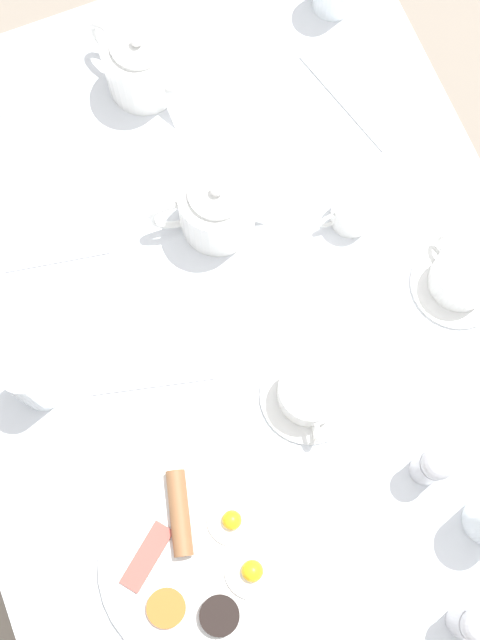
{
  "coord_description": "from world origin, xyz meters",
  "views": [
    {
      "loc": [
        0.12,
        0.29,
        1.9
      ],
      "look_at": [
        0.0,
        0.0,
        0.72
      ],
      "focal_mm": 50.0,
      "sensor_mm": 36.0,
      "label": 1
    }
  ],
  "objects": [
    {
      "name": "table",
      "position": [
        0.0,
        0.0,
        0.63
      ],
      "size": [
        0.84,
        1.12,
        0.7
      ],
      "color": "silver",
      "rests_on": "ground_plane"
    },
    {
      "name": "water_glass_short",
      "position": [
        0.28,
        -0.02,
        0.77
      ],
      "size": [
        0.06,
        0.06,
        0.13
      ],
      "color": "white",
      "rests_on": "table"
    },
    {
      "name": "fork_by_plate",
      "position": [
        0.14,
        0.03,
        0.7
      ],
      "size": [
        0.17,
        0.05,
        0.0
      ],
      "rotation": [
        0.0,
        0.0,
        4.47
      ],
      "color": "silver",
      "rests_on": "table"
    },
    {
      "name": "breakfast_plate",
      "position": [
        0.17,
        0.28,
        0.71
      ],
      "size": [
        0.26,
        0.26,
        0.04
      ],
      "color": "white",
      "rests_on": "table"
    },
    {
      "name": "ground_plane",
      "position": [
        0.0,
        0.0,
        0.0
      ],
      "size": [
        8.0,
        8.0,
        0.0
      ],
      "primitive_type": "plane",
      "color": "gray"
    },
    {
      "name": "creamer_jug",
      "position": [
        -0.21,
        -0.09,
        0.73
      ],
      "size": [
        0.08,
        0.06,
        0.05
      ],
      "color": "white",
      "rests_on": "table"
    },
    {
      "name": "teacup_with_saucer_left",
      "position": [
        -0.05,
        0.13,
        0.73
      ],
      "size": [
        0.13,
        0.13,
        0.06
      ],
      "color": "white",
      "rests_on": "table"
    },
    {
      "name": "salt_grinder",
      "position": [
        -0.12,
        0.47,
        0.76
      ],
      "size": [
        0.04,
        0.04,
        0.11
      ],
      "color": "#BCBCC1",
      "rests_on": "table"
    },
    {
      "name": "teapot_far",
      "position": [
        -0.03,
        -0.15,
        0.75
      ],
      "size": [
        0.19,
        0.11,
        0.13
      ],
      "rotation": [
        0.0,
        0.0,
        2.92
      ],
      "color": "white",
      "rests_on": "table"
    },
    {
      "name": "teacup_with_saucer_right",
      "position": [
        -0.31,
        0.06,
        0.73
      ],
      "size": [
        0.13,
        0.14,
        0.06
      ],
      "color": "white",
      "rests_on": "table"
    },
    {
      "name": "spoon_for_tea",
      "position": [
        0.21,
        -0.19,
        0.7
      ],
      "size": [
        0.15,
        0.04,
        0.0
      ],
      "rotation": [
        0.0,
        0.0,
        1.39
      ],
      "color": "silver",
      "rests_on": "table"
    },
    {
      "name": "pepper_grinder",
      "position": [
        -0.15,
        0.28,
        0.76
      ],
      "size": [
        0.04,
        0.04,
        0.11
      ],
      "color": "#BCBCC1",
      "rests_on": "table"
    },
    {
      "name": "teapot_near",
      "position": [
        -0.0,
        -0.4,
        0.75
      ],
      "size": [
        0.11,
        0.18,
        0.13
      ],
      "rotation": [
        0.0,
        0.0,
        2.07
      ],
      "color": "white",
      "rests_on": "table"
    },
    {
      "name": "knife_by_plate",
      "position": [
        -0.27,
        -0.26,
        0.7
      ],
      "size": [
        0.07,
        0.19,
        0.0
      ],
      "rotation": [
        0.0,
        0.0,
        0.27
      ],
      "color": "silver",
      "rests_on": "table"
    }
  ]
}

